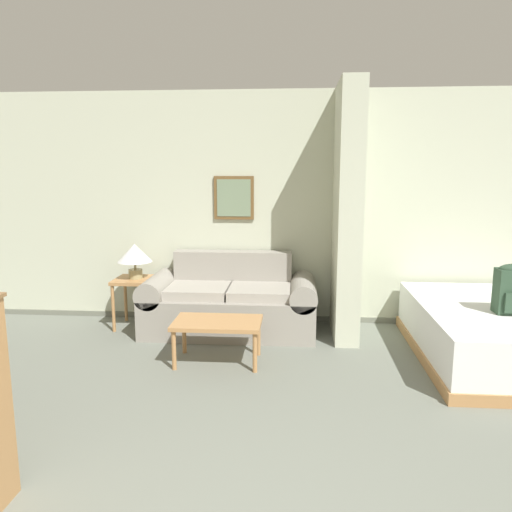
{
  "coord_description": "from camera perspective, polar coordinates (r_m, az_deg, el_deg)",
  "views": [
    {
      "loc": [
        0.25,
        -1.5,
        1.76
      ],
      "look_at": [
        -0.07,
        2.47,
        1.05
      ],
      "focal_mm": 35.0,
      "sensor_mm": 36.0,
      "label": 1
    }
  ],
  "objects": [
    {
      "name": "wall_partition_pillar",
      "position": [
        5.23,
        10.35,
        4.88
      ],
      "size": [
        0.24,
        0.87,
        2.6
      ],
      "color": "beige",
      "rests_on": "ground_plane"
    },
    {
      "name": "couch",
      "position": [
        5.43,
        -2.98,
        -5.37
      ],
      "size": [
        1.85,
        0.84,
        0.83
      ],
      "color": "gray",
      "rests_on": "ground_plane"
    },
    {
      "name": "coffee_table",
      "position": [
        4.57,
        -4.42,
        -7.93
      ],
      "size": [
        0.79,
        0.49,
        0.39
      ],
      "color": "#B27F4C",
      "rests_on": "ground_plane"
    },
    {
      "name": "bed",
      "position": [
        5.19,
        26.35,
        -7.83
      ],
      "size": [
        1.54,
        1.99,
        0.5
      ],
      "color": "#B27F4C",
      "rests_on": "ground_plane"
    },
    {
      "name": "side_table",
      "position": [
        5.69,
        -13.54,
        -3.4
      ],
      "size": [
        0.45,
        0.45,
        0.55
      ],
      "color": "#B27F4C",
      "rests_on": "ground_plane"
    },
    {
      "name": "table_lamp",
      "position": [
        5.62,
        -13.69,
        0.17
      ],
      "size": [
        0.38,
        0.38,
        0.39
      ],
      "color": "tan",
      "rests_on": "side_table"
    },
    {
      "name": "wall_back",
      "position": [
        5.7,
        2.1,
        5.4
      ],
      "size": [
        7.8,
        0.16,
        2.6
      ],
      "color": "beige",
      "rests_on": "ground_plane"
    }
  ]
}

